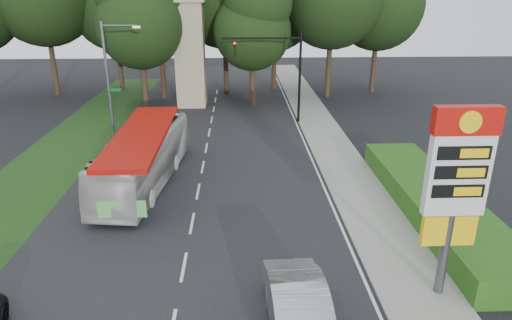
{
  "coord_description": "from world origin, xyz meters",
  "views": [
    {
      "loc": [
        2.22,
        -11.19,
        10.22
      ],
      "look_at": [
        3.04,
        9.86,
        2.2
      ],
      "focal_mm": 32.0,
      "sensor_mm": 36.0,
      "label": 1
    }
  ],
  "objects_px": {
    "monument": "(190,49)",
    "gas_station_pylon": "(457,179)",
    "streetlight_signs": "(110,73)",
    "sedan_silver": "(300,314)",
    "transit_bus": "(144,158)",
    "traffic_signal_mast": "(283,64)"
  },
  "relations": [
    {
      "from": "gas_station_pylon",
      "to": "monument",
      "type": "relative_size",
      "value": 0.68
    },
    {
      "from": "streetlight_signs",
      "to": "monument",
      "type": "distance_m",
      "value": 9.44
    },
    {
      "from": "traffic_signal_mast",
      "to": "sedan_silver",
      "type": "distance_m",
      "value": 24.25
    },
    {
      "from": "gas_station_pylon",
      "to": "traffic_signal_mast",
      "type": "distance_m",
      "value": 22.29
    },
    {
      "from": "traffic_signal_mast",
      "to": "sedan_silver",
      "type": "bearing_deg",
      "value": -93.99
    },
    {
      "from": "gas_station_pylon",
      "to": "transit_bus",
      "type": "relative_size",
      "value": 0.64
    },
    {
      "from": "traffic_signal_mast",
      "to": "sedan_silver",
      "type": "height_order",
      "value": "traffic_signal_mast"
    },
    {
      "from": "streetlight_signs",
      "to": "sedan_silver",
      "type": "bearing_deg",
      "value": -63.32
    },
    {
      "from": "traffic_signal_mast",
      "to": "streetlight_signs",
      "type": "height_order",
      "value": "streetlight_signs"
    },
    {
      "from": "monument",
      "to": "gas_station_pylon",
      "type": "bearing_deg",
      "value": -68.2
    },
    {
      "from": "traffic_signal_mast",
      "to": "monument",
      "type": "xyz_separation_m",
      "value": [
        -7.68,
        6.0,
        0.43
      ]
    },
    {
      "from": "streetlight_signs",
      "to": "gas_station_pylon",
      "type": "bearing_deg",
      "value": -51.04
    },
    {
      "from": "traffic_signal_mast",
      "to": "monument",
      "type": "distance_m",
      "value": 9.76
    },
    {
      "from": "streetlight_signs",
      "to": "transit_bus",
      "type": "height_order",
      "value": "streetlight_signs"
    },
    {
      "from": "gas_station_pylon",
      "to": "sedan_silver",
      "type": "height_order",
      "value": "gas_station_pylon"
    },
    {
      "from": "streetlight_signs",
      "to": "sedan_silver",
      "type": "distance_m",
      "value": 24.77
    },
    {
      "from": "monument",
      "to": "sedan_silver",
      "type": "height_order",
      "value": "monument"
    },
    {
      "from": "monument",
      "to": "sedan_silver",
      "type": "distance_m",
      "value": 30.78
    },
    {
      "from": "streetlight_signs",
      "to": "monument",
      "type": "relative_size",
      "value": 0.8
    },
    {
      "from": "gas_station_pylon",
      "to": "transit_bus",
      "type": "distance_m",
      "value": 16.17
    },
    {
      "from": "streetlight_signs",
      "to": "sedan_silver",
      "type": "height_order",
      "value": "streetlight_signs"
    },
    {
      "from": "traffic_signal_mast",
      "to": "transit_bus",
      "type": "height_order",
      "value": "traffic_signal_mast"
    }
  ]
}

